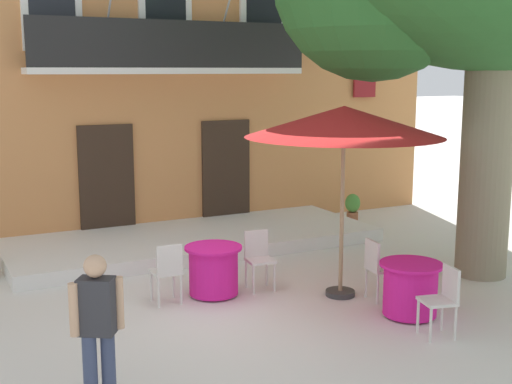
{
  "coord_description": "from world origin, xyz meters",
  "views": [
    {
      "loc": [
        -4.5,
        -8.22,
        3.36
      ],
      "look_at": [
        0.73,
        1.95,
        1.3
      ],
      "focal_mm": 47.74,
      "sensor_mm": 36.0,
      "label": 1
    }
  ],
  "objects_px": {
    "cafe_table_near_tree": "(410,289)",
    "ground_planter_right": "(353,207)",
    "cafe_table_middle": "(214,270)",
    "pedestrian_near_entrance": "(98,326)",
    "cafe_chair_near_tree_0": "(378,265)",
    "cafe_chair_middle_1": "(259,255)",
    "cafe_chair_middle_0": "(167,269)",
    "cafe_umbrella": "(344,122)",
    "cafe_chair_near_tree_1": "(443,296)"
  },
  "relations": [
    {
      "from": "cafe_chair_near_tree_0",
      "to": "pedestrian_near_entrance",
      "type": "height_order",
      "value": "pedestrian_near_entrance"
    },
    {
      "from": "cafe_table_near_tree",
      "to": "cafe_umbrella",
      "type": "relative_size",
      "value": 0.3
    },
    {
      "from": "pedestrian_near_entrance",
      "to": "cafe_chair_middle_0",
      "type": "bearing_deg",
      "value": 58.3
    },
    {
      "from": "pedestrian_near_entrance",
      "to": "cafe_table_near_tree",
      "type": "bearing_deg",
      "value": 9.53
    },
    {
      "from": "cafe_table_near_tree",
      "to": "cafe_chair_middle_1",
      "type": "bearing_deg",
      "value": 122.58
    },
    {
      "from": "pedestrian_near_entrance",
      "to": "ground_planter_right",
      "type": "bearing_deg",
      "value": 39.38
    },
    {
      "from": "cafe_chair_middle_0",
      "to": "pedestrian_near_entrance",
      "type": "distance_m",
      "value": 3.25
    },
    {
      "from": "cafe_chair_near_tree_1",
      "to": "ground_planter_right",
      "type": "xyz_separation_m",
      "value": [
        2.73,
        5.84,
        -0.15
      ]
    },
    {
      "from": "cafe_table_near_tree",
      "to": "cafe_chair_near_tree_0",
      "type": "distance_m",
      "value": 0.77
    },
    {
      "from": "cafe_chair_middle_0",
      "to": "pedestrian_near_entrance",
      "type": "bearing_deg",
      "value": -121.7
    },
    {
      "from": "cafe_chair_middle_1",
      "to": "ground_planter_right",
      "type": "distance_m",
      "value": 4.98
    },
    {
      "from": "cafe_chair_near_tree_1",
      "to": "cafe_chair_middle_0",
      "type": "height_order",
      "value": "same"
    },
    {
      "from": "cafe_chair_near_tree_0",
      "to": "cafe_chair_middle_1",
      "type": "xyz_separation_m",
      "value": [
        -1.32,
        1.28,
        0.0
      ]
    },
    {
      "from": "cafe_umbrella",
      "to": "ground_planter_right",
      "type": "bearing_deg",
      "value": 52.78
    },
    {
      "from": "ground_planter_right",
      "to": "cafe_umbrella",
      "type": "bearing_deg",
      "value": -127.22
    },
    {
      "from": "cafe_chair_near_tree_1",
      "to": "cafe_umbrella",
      "type": "bearing_deg",
      "value": 97.72
    },
    {
      "from": "cafe_table_near_tree",
      "to": "ground_planter_right",
      "type": "distance_m",
      "value": 5.73
    },
    {
      "from": "cafe_chair_middle_1",
      "to": "pedestrian_near_entrance",
      "type": "xyz_separation_m",
      "value": [
        -3.2,
        -2.79,
        0.39
      ]
    },
    {
      "from": "cafe_chair_near_tree_0",
      "to": "cafe_chair_middle_0",
      "type": "bearing_deg",
      "value": 156.37
    },
    {
      "from": "cafe_chair_near_tree_1",
      "to": "cafe_umbrella",
      "type": "relative_size",
      "value": 0.31
    },
    {
      "from": "cafe_chair_near_tree_1",
      "to": "cafe_umbrella",
      "type": "xyz_separation_m",
      "value": [
        -0.26,
        1.91,
        2.08
      ]
    },
    {
      "from": "cafe_chair_near_tree_1",
      "to": "cafe_chair_middle_1",
      "type": "relative_size",
      "value": 1.0
    },
    {
      "from": "cafe_table_middle",
      "to": "pedestrian_near_entrance",
      "type": "bearing_deg",
      "value": -131.08
    },
    {
      "from": "cafe_table_near_tree",
      "to": "cafe_table_middle",
      "type": "bearing_deg",
      "value": 135.01
    },
    {
      "from": "ground_planter_right",
      "to": "cafe_table_near_tree",
      "type": "bearing_deg",
      "value": -117.28
    },
    {
      "from": "cafe_table_near_tree",
      "to": "pedestrian_near_entrance",
      "type": "bearing_deg",
      "value": -170.47
    },
    {
      "from": "cafe_table_middle",
      "to": "ground_planter_right",
      "type": "relative_size",
      "value": 1.29
    },
    {
      "from": "ground_planter_right",
      "to": "pedestrian_near_entrance",
      "type": "bearing_deg",
      "value": -140.62
    },
    {
      "from": "cafe_chair_near_tree_0",
      "to": "cafe_table_near_tree",
      "type": "bearing_deg",
      "value": -91.47
    },
    {
      "from": "cafe_chair_middle_0",
      "to": "cafe_chair_middle_1",
      "type": "relative_size",
      "value": 1.0
    },
    {
      "from": "cafe_umbrella",
      "to": "ground_planter_right",
      "type": "relative_size",
      "value": 4.32
    },
    {
      "from": "cafe_chair_middle_1",
      "to": "pedestrian_near_entrance",
      "type": "distance_m",
      "value": 4.26
    },
    {
      "from": "cafe_chair_near_tree_0",
      "to": "pedestrian_near_entrance",
      "type": "bearing_deg",
      "value": -161.53
    },
    {
      "from": "cafe_chair_near_tree_1",
      "to": "ground_planter_right",
      "type": "bearing_deg",
      "value": 64.96
    },
    {
      "from": "cafe_table_middle",
      "to": "cafe_chair_middle_0",
      "type": "distance_m",
      "value": 0.77
    },
    {
      "from": "cafe_table_middle",
      "to": "ground_planter_right",
      "type": "distance_m",
      "value": 5.58
    },
    {
      "from": "cafe_table_near_tree",
      "to": "cafe_chair_middle_0",
      "type": "distance_m",
      "value": 3.44
    },
    {
      "from": "cafe_chair_near_tree_1",
      "to": "pedestrian_near_entrance",
      "type": "distance_m",
      "value": 4.41
    },
    {
      "from": "cafe_table_near_tree",
      "to": "pedestrian_near_entrance",
      "type": "relative_size",
      "value": 0.53
    },
    {
      "from": "cafe_chair_near_tree_0",
      "to": "cafe_chair_middle_1",
      "type": "relative_size",
      "value": 1.0
    },
    {
      "from": "cafe_chair_near_tree_0",
      "to": "cafe_chair_middle_0",
      "type": "xyz_separation_m",
      "value": [
        -2.82,
        1.23,
        0.0
      ]
    },
    {
      "from": "cafe_chair_near_tree_0",
      "to": "cafe_umbrella",
      "type": "bearing_deg",
      "value": 133.03
    },
    {
      "from": "cafe_chair_middle_0",
      "to": "cafe_table_middle",
      "type": "bearing_deg",
      "value": 4.76
    },
    {
      "from": "cafe_chair_middle_0",
      "to": "cafe_chair_middle_1",
      "type": "xyz_separation_m",
      "value": [
        1.5,
        0.04,
        0.0
      ]
    },
    {
      "from": "cafe_chair_near_tree_1",
      "to": "cafe_table_middle",
      "type": "relative_size",
      "value": 1.05
    },
    {
      "from": "cafe_chair_near_tree_0",
      "to": "cafe_umbrella",
      "type": "distance_m",
      "value": 2.16
    },
    {
      "from": "cafe_table_near_tree",
      "to": "cafe_chair_near_tree_1",
      "type": "bearing_deg",
      "value": -97.78
    },
    {
      "from": "cafe_chair_near_tree_0",
      "to": "cafe_table_middle",
      "type": "height_order",
      "value": "cafe_chair_near_tree_0"
    },
    {
      "from": "cafe_chair_near_tree_0",
      "to": "cafe_umbrella",
      "type": "xyz_separation_m",
      "value": [
        -0.38,
        0.41,
        2.08
      ]
    },
    {
      "from": "ground_planter_right",
      "to": "cafe_chair_middle_0",
      "type": "bearing_deg",
      "value": -150.25
    }
  ]
}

